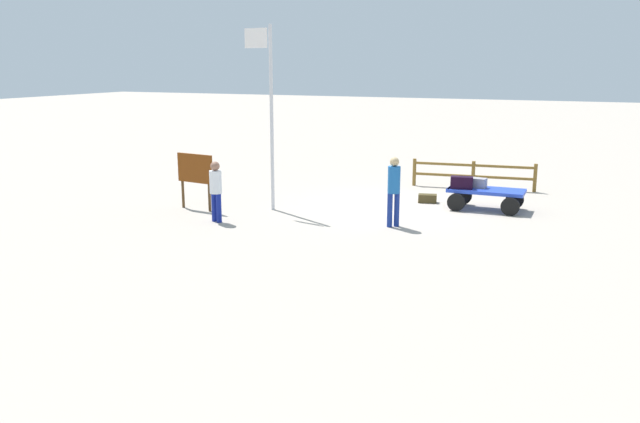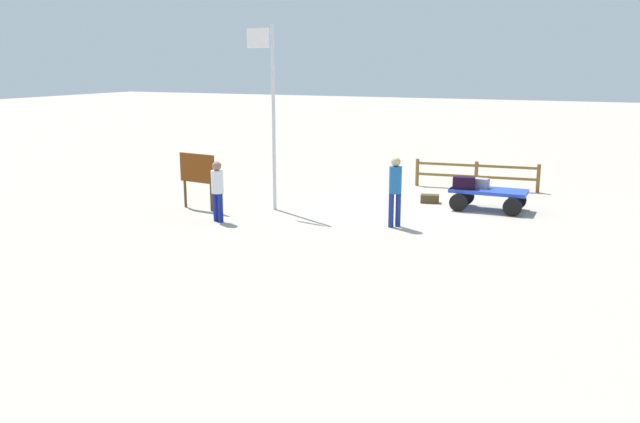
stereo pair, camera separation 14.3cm
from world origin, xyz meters
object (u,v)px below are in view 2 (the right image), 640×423
at_px(luggage_cart, 488,195).
at_px(signboard, 197,172).
at_px(worker_trailing, 217,187).
at_px(suitcase_navy, 464,183).
at_px(suitcase_tan, 430,199).
at_px(worker_lead, 395,187).
at_px(suitcase_dark, 479,183).
at_px(flagpole, 270,103).

distance_m(luggage_cart, signboard, 8.43).
height_order(luggage_cart, worker_trailing, worker_trailing).
bearing_deg(suitcase_navy, worker_trailing, 36.18).
height_order(suitcase_tan, worker_lead, worker_lead).
bearing_deg(suitcase_dark, suitcase_navy, 40.93).
bearing_deg(suitcase_tan, signboard, 31.40).
bearing_deg(suitcase_dark, flagpole, 24.93).
distance_m(flagpole, signboard, 2.91).
bearing_deg(suitcase_dark, worker_lead, 63.26).
relative_size(suitcase_navy, worker_lead, 0.37).
relative_size(suitcase_tan, worker_lead, 0.33).
bearing_deg(worker_trailing, worker_lead, -162.99).
bearing_deg(signboard, flagpole, -156.11).
height_order(suitcase_navy, worker_trailing, worker_trailing).
distance_m(luggage_cart, worker_trailing, 7.74).
height_order(luggage_cart, signboard, signboard).
bearing_deg(flagpole, suitcase_navy, -156.50).
distance_m(worker_lead, signboard, 5.89).
relative_size(suitcase_tan, worker_trailing, 0.37).
bearing_deg(signboard, worker_lead, -177.06).
bearing_deg(suitcase_tan, worker_trailing, 45.81).
xyz_separation_m(suitcase_navy, worker_lead, (1.19, 2.79, 0.28)).
relative_size(suitcase_dark, flagpole, 0.11).
bearing_deg(worker_trailing, suitcase_dark, -143.51).
bearing_deg(suitcase_dark, worker_trailing, 36.49).
xyz_separation_m(suitcase_tan, worker_lead, (0.07, 3.33, 0.94)).
bearing_deg(worker_lead, suitcase_dark, -116.74).
xyz_separation_m(suitcase_dark, flagpole, (5.48, 2.55, 2.31)).
xyz_separation_m(suitcase_dark, signboard, (7.45, 3.42, 0.34)).
distance_m(suitcase_navy, signboard, 7.72).
xyz_separation_m(suitcase_navy, flagpole, (5.10, 2.22, 2.27)).
height_order(suitcase_navy, suitcase_dark, suitcase_navy).
xyz_separation_m(worker_lead, signboard, (5.88, 0.30, 0.03)).
bearing_deg(worker_lead, flagpole, -8.29).
xyz_separation_m(suitcase_dark, suitcase_tan, (1.50, -0.21, -0.63)).
distance_m(luggage_cart, flagpole, 6.78).
relative_size(suitcase_navy, suitcase_dark, 1.21).
xyz_separation_m(worker_trailing, signboard, (1.37, -1.08, 0.15)).
distance_m(suitcase_dark, worker_trailing, 7.57).
bearing_deg(worker_trailing, flagpole, -107.03).
height_order(suitcase_dark, flagpole, flagpole).
distance_m(luggage_cart, suitcase_navy, 0.77).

